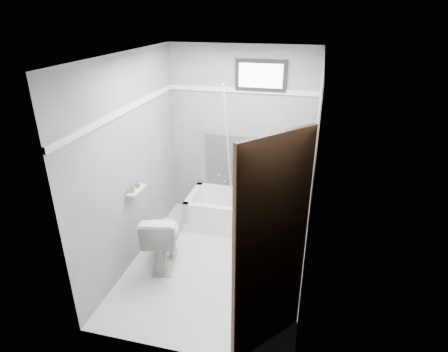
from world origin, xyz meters
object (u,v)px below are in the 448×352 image
(door, at_px, (300,278))
(soap_bottle_a, at_px, (132,188))
(office_chair, at_px, (261,186))
(soap_bottle_b, at_px, (138,183))
(toilet, at_px, (163,237))
(bathtub, at_px, (242,212))

(door, height_order, soap_bottle_a, door)
(office_chair, distance_m, soap_bottle_b, 1.65)
(toilet, height_order, soap_bottle_b, soap_bottle_b)
(door, xyz_separation_m, soap_bottle_b, (-1.92, 1.28, -0.04))
(bathtub, height_order, toilet, toilet)
(bathtub, distance_m, toilet, 1.29)
(bathtub, bearing_deg, toilet, -124.96)
(office_chair, bearing_deg, soap_bottle_b, -128.39)
(toilet, bearing_deg, door, 131.70)
(bathtub, bearing_deg, soap_bottle_b, -138.63)
(door, relative_size, soap_bottle_a, 18.91)
(office_chair, bearing_deg, door, -59.98)
(office_chair, xyz_separation_m, soap_bottle_a, (-1.29, -1.12, 0.35))
(office_chair, distance_m, door, 2.38)
(bathtub, distance_m, office_chair, 0.48)
(soap_bottle_b, bearing_deg, office_chair, 37.15)
(toilet, xyz_separation_m, soap_bottle_a, (-0.32, -0.02, 0.62))
(office_chair, bearing_deg, soap_bottle_a, -124.64)
(bathtub, xyz_separation_m, door, (0.87, -2.21, 0.79))
(office_chair, height_order, soap_bottle_a, office_chair)
(door, xyz_separation_m, soap_bottle_a, (-1.92, 1.14, -0.03))
(office_chair, bearing_deg, toilet, -116.98)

